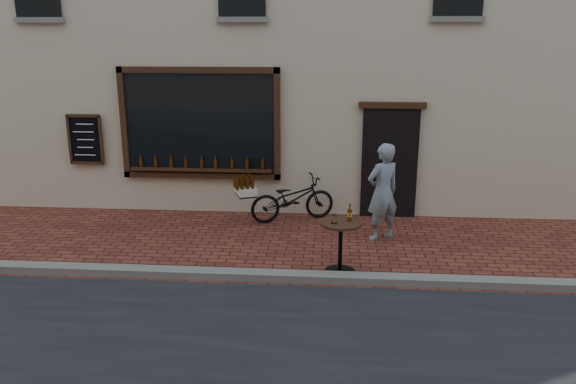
{
  "coord_description": "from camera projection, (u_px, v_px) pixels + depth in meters",
  "views": [
    {
      "loc": [
        0.74,
        -7.57,
        3.57
      ],
      "look_at": [
        0.05,
        1.2,
        1.1
      ],
      "focal_mm": 35.0,
      "sensor_mm": 36.0,
      "label": 1
    }
  ],
  "objects": [
    {
      "name": "kerb",
      "position": [
        279.0,
        276.0,
        8.47
      ],
      "size": [
        90.0,
        0.25,
        0.12
      ],
      "primitive_type": "cube",
      "color": "slate",
      "rests_on": "ground"
    },
    {
      "name": "pedestrian",
      "position": [
        383.0,
        192.0,
        9.94
      ],
      "size": [
        0.77,
        0.7,
        1.76
      ],
      "primitive_type": "imported",
      "rotation": [
        0.0,
        0.0,
        3.69
      ],
      "color": "gray",
      "rests_on": "ground"
    },
    {
      "name": "cargo_bicycle",
      "position": [
        291.0,
        198.0,
        11.07
      ],
      "size": [
        2.03,
        1.24,
        0.96
      ],
      "rotation": [
        0.0,
        0.0,
        1.96
      ],
      "color": "black",
      "rests_on": "ground"
    },
    {
      "name": "bistro_table",
      "position": [
        341.0,
        237.0,
        8.58
      ],
      "size": [
        0.65,
        0.65,
        1.11
      ],
      "color": "black",
      "rests_on": "ground"
    },
    {
      "name": "ground",
      "position": [
        278.0,
        285.0,
        8.29
      ],
      "size": [
        90.0,
        90.0,
        0.0
      ],
      "primitive_type": "plane",
      "color": "#56241C",
      "rests_on": "ground"
    }
  ]
}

